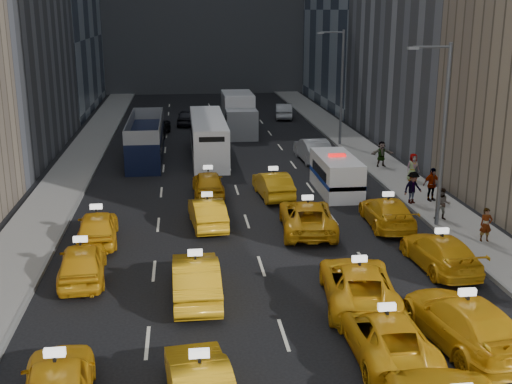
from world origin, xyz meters
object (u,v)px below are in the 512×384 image
Objects in this scene: double_decker at (146,139)px; pedestrian_0 at (486,225)px; city_bus at (208,137)px; box_truck at (239,114)px; nypd_van at (336,175)px.

double_decker is 25.47m from pedestrian_0.
city_bus is at bearing 122.90° from pedestrian_0.
box_truck reaches higher than city_bus.
double_decker is at bearing -134.19° from box_truck.
double_decker reaches higher than pedestrian_0.
double_decker reaches higher than city_bus.
box_truck is (-4.02, 19.39, 0.64)m from nypd_van.
box_truck is at bearing 98.56° from nypd_van.
double_decker is (-11.58, 10.17, 0.41)m from nypd_van.
nypd_van is 19.81m from box_truck.
box_truck reaches higher than pedestrian_0.
nypd_van is 0.48× the size of city_bus.
pedestrian_0 is at bearing -77.86° from box_truck.
double_decker is 4.50m from city_bus.
box_truck is at bearing 75.61° from city_bus.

